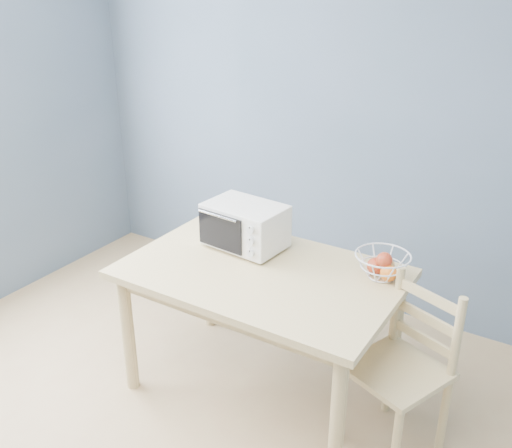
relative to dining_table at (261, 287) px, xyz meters
The scene contains 5 objects.
room 1.27m from the dining_table, 94.38° to the right, with size 4.01×4.51×2.61m.
dining_table is the anchor object (origin of this frame).
toaster_oven 0.38m from the dining_table, 141.50° to the left, with size 0.45×0.34×0.25m.
fruit_basket 0.63m from the dining_table, 24.84° to the left, with size 0.29×0.29×0.14m.
dining_chair 0.81m from the dining_table, ahead, with size 0.52×0.52×0.86m.
Camera 1 is at (1.42, -1.12, 2.15)m, focal length 40.00 mm.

